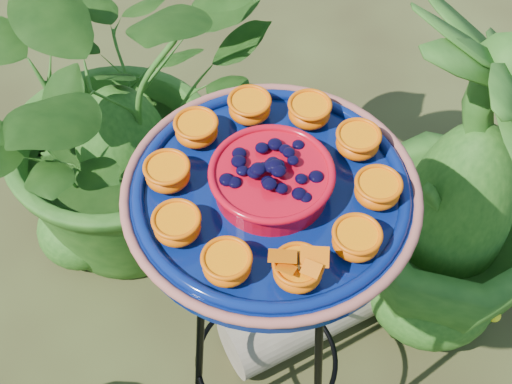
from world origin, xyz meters
TOP-DOWN VIEW (x-y plane):
  - tripod_stand at (0.02, 0.10)m, footprint 0.42×0.42m
  - feeder_dish at (0.02, 0.10)m, footprint 0.58×0.58m
  - driftwood_log at (0.15, 0.35)m, footprint 0.54×0.41m
  - shrub_back_left at (-0.41, 0.75)m, footprint 1.22×1.21m
  - shrub_back_right at (0.51, 0.48)m, footprint 0.70×0.70m

SIDE VIEW (x-z plane):
  - driftwood_log at x=0.15m, z-range 0.00..0.18m
  - shrub_back_right at x=0.51m, z-range 0.00..1.02m
  - shrub_back_left at x=-0.41m, z-range 0.00..1.02m
  - tripod_stand at x=0.02m, z-range 0.10..1.05m
  - feeder_dish at x=0.02m, z-range 0.93..1.04m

